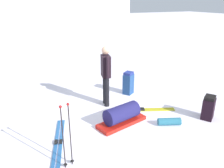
% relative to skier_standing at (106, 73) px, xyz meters
% --- Properties ---
extents(ground_plane, '(80.00, 80.00, 0.00)m').
position_rel_skier_standing_xyz_m(ground_plane, '(0.08, -0.24, -0.95)').
color(ground_plane, white).
extents(distant_snow_ridge, '(15.47, 5.97, 3.43)m').
position_rel_skier_standing_xyz_m(distant_snow_ridge, '(2.48, 18.92, 0.76)').
color(distant_snow_ridge, white).
rests_on(distant_snow_ridge, ground_plane).
extents(skier_standing, '(0.28, 0.56, 1.70)m').
position_rel_skier_standing_xyz_m(skier_standing, '(0.00, 0.00, 0.00)').
color(skier_standing, black).
rests_on(skier_standing, ground_plane).
extents(ski_pair_near, '(0.71, 1.87, 0.05)m').
position_rel_skier_standing_xyz_m(ski_pair_near, '(-1.68, -1.31, -0.94)').
color(ski_pair_near, '#2862A5').
rests_on(ski_pair_near, ground_plane).
extents(ski_pair_far, '(1.75, 0.85, 0.05)m').
position_rel_skier_standing_xyz_m(ski_pair_far, '(0.74, -0.76, -0.94)').
color(ski_pair_far, gold).
rests_on(ski_pair_far, ground_plane).
extents(backpack_large_dark, '(0.40, 0.39, 0.73)m').
position_rel_skier_standing_xyz_m(backpack_large_dark, '(0.97, 0.44, -0.60)').
color(backpack_large_dark, navy).
rests_on(backpack_large_dark, ground_plane).
extents(backpack_bright, '(0.43, 0.41, 0.62)m').
position_rel_skier_standing_xyz_m(backpack_bright, '(2.01, -1.85, -0.65)').
color(backpack_bright, black).
rests_on(backpack_bright, ground_plane).
extents(ski_poles_planted_near, '(0.21, 0.11, 1.25)m').
position_rel_skier_standing_xyz_m(ski_poles_planted_near, '(-1.66, -2.08, -0.26)').
color(ski_poles_planted_near, black).
rests_on(ski_poles_planted_near, ground_plane).
extents(gear_sled, '(1.33, 0.73, 0.49)m').
position_rel_skier_standing_xyz_m(gear_sled, '(-0.09, -1.16, -0.73)').
color(gear_sled, red).
rests_on(gear_sled, ground_plane).
extents(sleeping_mat_rolled, '(0.58, 0.37, 0.18)m').
position_rel_skier_standing_xyz_m(sleeping_mat_rolled, '(0.92, -1.70, -0.86)').
color(sleeping_mat_rolled, '#296B83').
rests_on(sleeping_mat_rolled, ground_plane).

